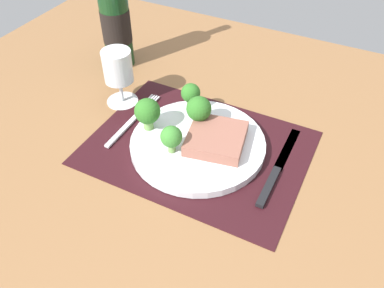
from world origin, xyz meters
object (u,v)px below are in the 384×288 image
Objects in this scene: fork at (134,119)px; wine_glass at (118,70)px; steak at (216,138)px; knife at (276,171)px; plate at (198,144)px; wine_bottle at (115,20)px.

wine_glass is (-6.11, 4.68, 7.72)cm from fork.
steak is 26.56cm from wine_glass.
steak is at bearing 177.86° from knife.
plate is at bearing -15.42° from wine_glass.
wine_glass is at bearing 168.84° from steak.
wine_bottle is 2.54× the size of wine_glass.
steak is 40.82cm from wine_bottle.
wine_glass is at bearing -54.58° from wine_bottle.
knife is (16.09, 0.53, -0.50)cm from plate.
wine_bottle is at bearing 158.44° from knife.
plate is 16.11cm from knife.
wine_glass is (-25.56, 5.04, 5.17)cm from steak.
plate reaches higher than fork.
wine_bottle is (-47.91, 19.19, 11.24)cm from knife.
knife is at bearing -8.30° from wine_glass.
fork is 10.90cm from wine_glass.
wine_bottle is (-15.79, 18.30, 11.29)cm from fork.
steak is 0.86× the size of wine_glass.
plate is 2.09× the size of wine_glass.
plate is 2.44× the size of steak.
fork is 0.83× the size of knife.
knife is (12.66, -0.53, -2.50)cm from steak.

